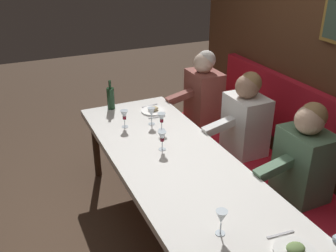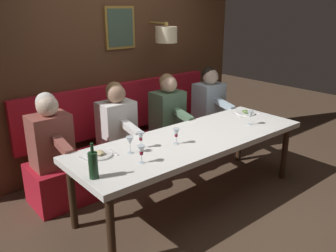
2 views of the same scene
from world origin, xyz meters
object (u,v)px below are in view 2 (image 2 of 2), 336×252
at_px(dining_table, 193,143).
at_px(wine_glass_0, 250,115).
at_px(diner_nearest, 209,97).
at_px(diner_near, 168,106).
at_px(wine_glass_4, 130,141).
at_px(wine_glass_1, 176,133).
at_px(wine_glass_3, 141,137).
at_px(diner_far, 50,133).
at_px(diner_middle, 117,118).
at_px(wine_bottle, 93,165).
at_px(wine_glass_2, 141,151).

bearing_deg(dining_table, wine_glass_0, -98.23).
bearing_deg(diner_nearest, wine_glass_0, 160.22).
xyz_separation_m(diner_near, wine_glass_4, (-0.80, 1.13, 0.04)).
bearing_deg(wine_glass_1, diner_nearest, -57.42).
bearing_deg(wine_glass_4, wine_glass_1, -102.20).
distance_m(diner_nearest, wine_glass_3, 1.91).
distance_m(wine_glass_0, wine_glass_3, 1.41).
distance_m(diner_far, wine_glass_3, 0.97).
distance_m(diner_middle, wine_bottle, 1.35).
relative_size(diner_nearest, wine_glass_1, 4.82).
bearing_deg(diner_near, wine_bottle, 122.29).
relative_size(diner_nearest, wine_glass_0, 4.82).
distance_m(diner_nearest, wine_bottle, 2.62).
bearing_deg(diner_far, wine_glass_0, -116.74).
distance_m(wine_glass_0, wine_glass_1, 1.06).
relative_size(diner_nearest, wine_glass_2, 4.82).
distance_m(diner_nearest, diner_far, 2.34).
relative_size(diner_far, wine_glass_1, 4.82).
height_order(wine_glass_2, wine_glass_4, same).
relative_size(diner_near, wine_glass_2, 4.82).
distance_m(wine_glass_2, wine_glass_4, 0.25).
relative_size(wine_glass_3, wine_glass_4, 1.00).
xyz_separation_m(wine_glass_2, wine_glass_4, (0.25, -0.05, 0.00)).
relative_size(diner_near, wine_glass_1, 4.82).
bearing_deg(diner_near, wine_glass_2, 131.67).
relative_size(dining_table, wine_glass_1, 16.25).
height_order(diner_middle, wine_glass_0, diner_middle).
bearing_deg(diner_near, dining_table, 155.91).
relative_size(diner_middle, wine_glass_0, 4.82).
xyz_separation_m(wine_glass_1, wine_bottle, (-0.13, 0.99, 0.00)).
height_order(dining_table, wine_glass_1, wine_glass_1).
distance_m(wine_glass_1, wine_glass_2, 0.55).
distance_m(wine_glass_3, wine_glass_4, 0.15).
height_order(diner_near, diner_middle, same).
bearing_deg(diner_nearest, dining_table, 127.19).
relative_size(diner_near, wine_glass_0, 4.82).
distance_m(diner_nearest, wine_glass_2, 2.21).
relative_size(dining_table, wine_glass_3, 16.25).
bearing_deg(wine_bottle, wine_glass_4, -65.27).
distance_m(wine_glass_4, wine_bottle, 0.56).
bearing_deg(diner_middle, diner_far, 90.00).
bearing_deg(wine_glass_0, wine_glass_4, 82.69).
height_order(diner_nearest, diner_near, same).
xyz_separation_m(dining_table, diner_far, (0.88, 1.18, 0.14)).
distance_m(dining_table, diner_middle, 0.97).
xyz_separation_m(diner_nearest, wine_bottle, (-1.04, 2.41, 0.04)).
xyz_separation_m(wine_glass_2, wine_bottle, (0.01, 0.46, 0.00)).
xyz_separation_m(wine_glass_0, wine_glass_3, (0.23, 1.39, -0.00)).
height_order(diner_near, wine_glass_3, diner_near).
xyz_separation_m(diner_nearest, wine_glass_4, (-0.80, 1.90, 0.04)).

